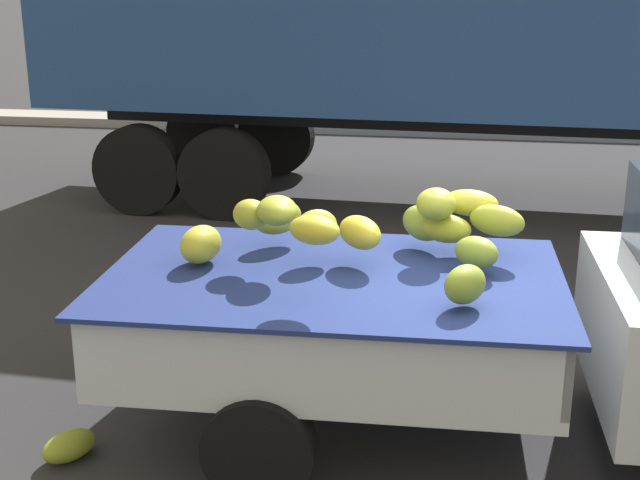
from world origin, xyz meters
TOP-DOWN VIEW (x-y plane):
  - ground at (0.00, 0.00)m, footprint 220.00×220.00m
  - curb_strip at (0.00, 10.48)m, footprint 80.00×0.80m
  - fallen_banana_bunch_near_tailgate at (-2.71, -0.80)m, footprint 0.37×0.41m

SIDE VIEW (x-z plane):
  - ground at x=0.00m, z-range 0.00..0.00m
  - curb_strip at x=0.00m, z-range 0.00..0.16m
  - fallen_banana_bunch_near_tailgate at x=-2.71m, z-range 0.00..0.18m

